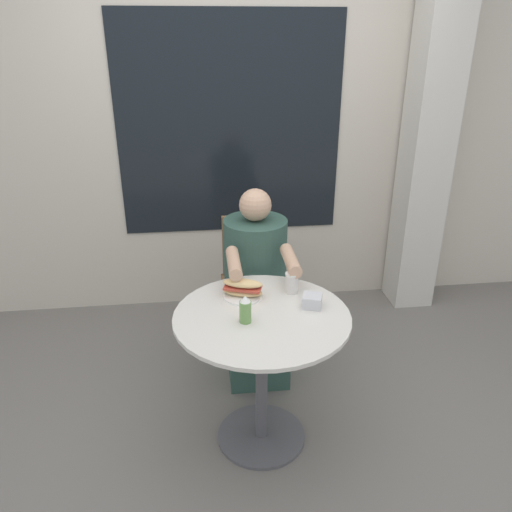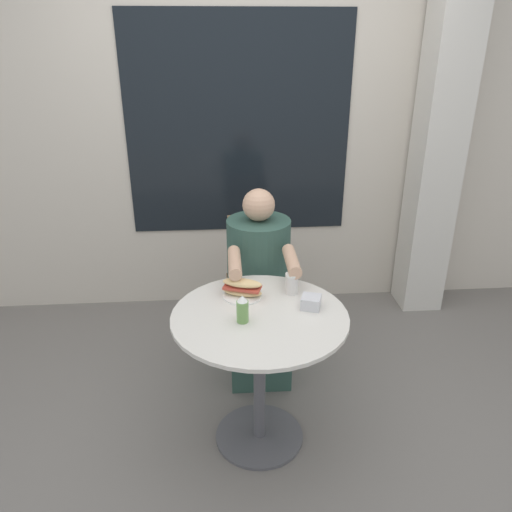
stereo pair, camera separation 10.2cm
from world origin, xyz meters
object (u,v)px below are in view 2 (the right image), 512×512
Objects in this scene: sandwich_on_plate at (242,289)px; drink_cup at (292,283)px; diner_chair at (255,269)px; seated_diner at (259,297)px; cafe_table at (260,349)px; condiment_bottle at (242,309)px.

sandwich_on_plate is 1.99× the size of drink_cup.
seated_diner is (-0.00, -0.35, -0.02)m from diner_chair.
seated_diner reaches higher than drink_cup.
seated_diner is at bearing 85.59° from cafe_table.
sandwich_on_plate is 1.60× the size of condiment_bottle.
drink_cup is 0.37m from condiment_bottle.
diner_chair is 4.04× the size of sandwich_on_plate.
diner_chair is at bearing 82.62° from condiment_bottle.
seated_diner is at bearing 107.53° from drink_cup.
diner_chair is 0.75× the size of seated_diner.
cafe_table is 0.28m from condiment_bottle.
diner_chair is (0.05, 0.97, -0.04)m from cafe_table.
diner_chair is at bearing 87.11° from cafe_table.
diner_chair reaches higher than drink_cup.
cafe_table is at bearing 32.50° from condiment_bottle.
cafe_table is at bearing 87.68° from diner_chair.
sandwich_on_plate is at bearing 81.77° from diner_chair.
cafe_table is 0.96× the size of diner_chair.
cafe_table is at bearing 86.16° from seated_diner.
cafe_table is 0.37m from drink_cup.
cafe_table is 0.31m from sandwich_on_plate.
condiment_bottle is at bearing -147.50° from cafe_table.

